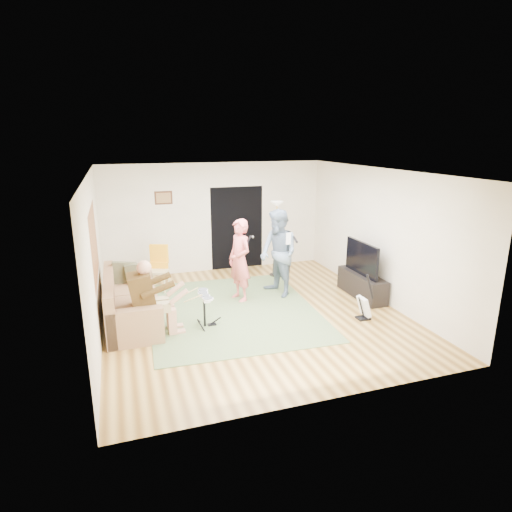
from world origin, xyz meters
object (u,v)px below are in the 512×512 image
Objects in this scene: dining_chair at (158,275)px; tv_cabinet at (362,285)px; singer at (240,260)px; guitar_spare at (364,306)px; drum_kit at (204,312)px; guitarist at (278,253)px; television at (362,258)px; torchiere_lamp at (277,225)px; sofa at (127,307)px.

tv_cabinet is at bearing -2.20° from dining_chair.
singer is 2.62m from guitar_spare.
drum_kit is 0.35× the size of guitarist.
television is at bearing 7.68° from drum_kit.
dining_chair is 4.45m from tv_cabinet.
torchiere_lamp is (1.29, 1.28, 0.40)m from singer.
guitarist is 2.72m from dining_chair.
dining_chair reaches higher than tv_cabinet.
drum_kit is at bearing -73.96° from guitarist.
guitarist reaches higher than dining_chair.
guitar_spare is at bearing 31.59° from singer.
singer is at bearing 166.24° from tv_cabinet.
sofa is 1.45m from drum_kit.
guitar_spare is at bearing -11.51° from drum_kit.
dining_chair is at bearing 104.77° from drum_kit.
torchiere_lamp reaches higher than sofa.
guitar_spare is at bearing -117.66° from television.
guitarist is 1.91m from tv_cabinet.
guitarist is at bearing 159.17° from tv_cabinet.
television is (4.75, -0.18, 0.55)m from sofa.
television is at bearing -2.23° from sofa.
sofa is at bearing -93.25° from dining_chair.
television is (2.48, -0.62, -0.01)m from singer.
singer reaches higher than tv_cabinet.
television is (1.62, -0.64, -0.08)m from guitarist.
singer is 1.49× the size of television.
drum_kit is at bearing -172.42° from tv_cabinet.
television is at bearing -2.45° from dining_chair.
torchiere_lamp is 1.31× the size of tv_cabinet.
television is (4.04, -1.76, 0.49)m from dining_chair.
tv_cabinet is (1.23, -1.90, -1.00)m from torchiere_lamp.
singer is at bearing 48.07° from drum_kit.
torchiere_lamp is 2.27m from television.
guitarist reaches higher than torchiere_lamp.
sofa is 1.93× the size of television.
guitarist is 1.37m from torchiere_lamp.
drum_kit is 2.96m from guitar_spare.
guitarist is (3.13, 0.45, 0.63)m from sofa.
sofa is 1.20× the size of guitarist.
drum_kit is 1.57m from singer.
sofa is 3.22m from guitarist.
guitarist reaches higher than drum_kit.
torchiere_lamp is (0.44, 1.26, 0.33)m from guitarist.
guitar_spare is at bearing -17.84° from dining_chair.
guitarist is 1.85× the size of dining_chair.
drum_kit is 3.41m from torchiere_lamp.
guitar_spare is (1.07, -1.69, -0.68)m from guitarist.
singer is 0.94× the size of torchiere_lamp.
torchiere_lamp is at bearing 23.84° from dining_chair.
singer reaches higher than television.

